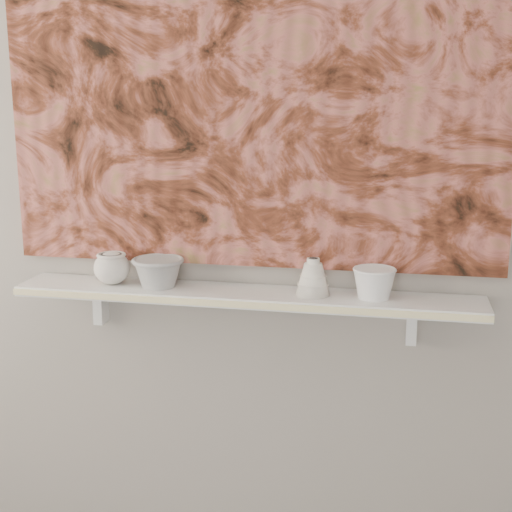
% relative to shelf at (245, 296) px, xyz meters
% --- Properties ---
extents(wall_back, '(3.60, 0.00, 3.60)m').
position_rel_shelf_xyz_m(wall_back, '(0.00, 0.09, 0.44)').
color(wall_back, gray).
rests_on(wall_back, floor).
extents(shelf, '(1.40, 0.18, 0.03)m').
position_rel_shelf_xyz_m(shelf, '(0.00, 0.00, 0.00)').
color(shelf, white).
rests_on(shelf, wall_back).
extents(shelf_stripe, '(1.40, 0.01, 0.02)m').
position_rel_shelf_xyz_m(shelf_stripe, '(0.00, -0.09, 0.00)').
color(shelf_stripe, beige).
rests_on(shelf_stripe, shelf).
extents(bracket_left, '(0.03, 0.06, 0.12)m').
position_rel_shelf_xyz_m(bracket_left, '(-0.49, 0.06, -0.07)').
color(bracket_left, white).
rests_on(bracket_left, wall_back).
extents(bracket_right, '(0.03, 0.06, 0.12)m').
position_rel_shelf_xyz_m(bracket_right, '(0.49, 0.06, -0.07)').
color(bracket_right, white).
rests_on(bracket_right, wall_back).
extents(painting, '(1.50, 0.02, 1.10)m').
position_rel_shelf_xyz_m(painting, '(0.00, 0.08, 0.62)').
color(painting, brown).
rests_on(painting, wall_back).
extents(house_motif, '(0.09, 0.00, 0.08)m').
position_rel_shelf_xyz_m(house_motif, '(0.45, 0.07, 0.32)').
color(house_motif, black).
rests_on(house_motif, painting).
extents(bowl_grey, '(0.20, 0.20, 0.09)m').
position_rel_shelf_xyz_m(bowl_grey, '(-0.27, 0.00, 0.06)').
color(bowl_grey, '#9D9D9B').
rests_on(bowl_grey, shelf).
extents(cup_cream, '(0.11, 0.11, 0.10)m').
position_rel_shelf_xyz_m(cup_cream, '(-0.42, 0.00, 0.07)').
color(cup_cream, silver).
rests_on(cup_cream, shelf).
extents(bell_vessel, '(0.12, 0.12, 0.11)m').
position_rel_shelf_xyz_m(bell_vessel, '(0.20, 0.00, 0.07)').
color(bell_vessel, beige).
rests_on(bell_vessel, shelf).
extents(bowl_white, '(0.15, 0.15, 0.09)m').
position_rel_shelf_xyz_m(bowl_white, '(0.38, 0.00, 0.06)').
color(bowl_white, white).
rests_on(bowl_white, shelf).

